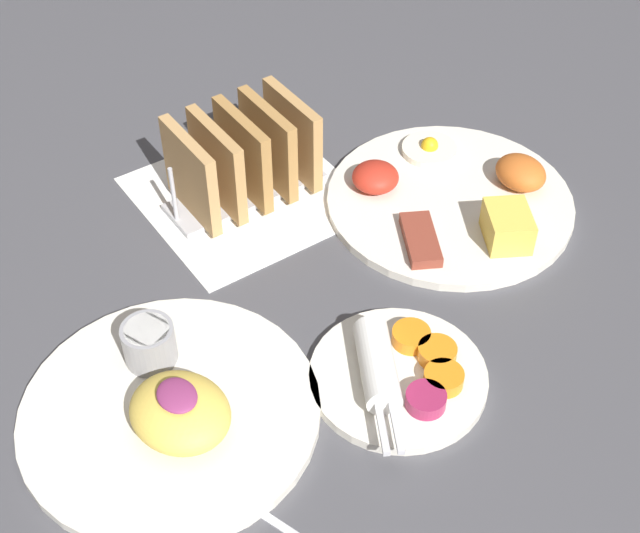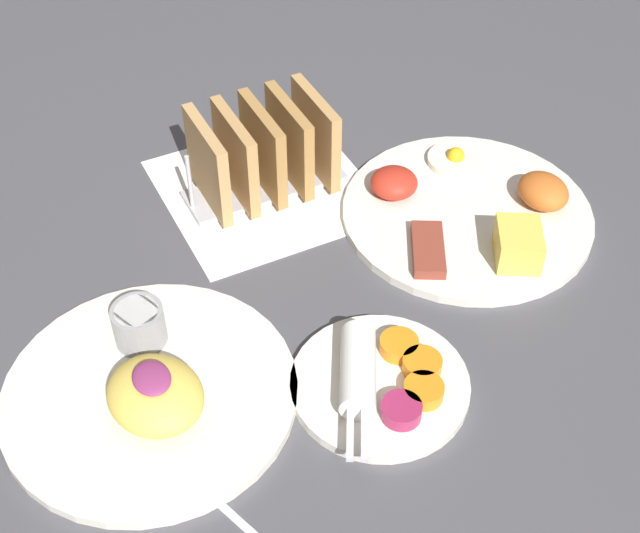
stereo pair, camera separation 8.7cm
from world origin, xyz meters
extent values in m
plane|color=#47474C|center=(0.00, 0.00, 0.00)|extent=(3.00, 3.00, 0.00)
cube|color=white|center=(-0.17, 0.01, 0.00)|extent=(0.22, 0.22, 0.00)
cylinder|color=silver|center=(-0.03, 0.19, 0.01)|extent=(0.27, 0.27, 0.01)
cube|color=#E5C64C|center=(0.06, 0.19, 0.03)|extent=(0.07, 0.07, 0.04)
ellipsoid|color=#C66023|center=(0.00, 0.27, 0.03)|extent=(0.06, 0.05, 0.03)
cylinder|color=#F4EACC|center=(-0.10, 0.22, 0.01)|extent=(0.06, 0.06, 0.01)
sphere|color=yellow|center=(-0.10, 0.22, 0.02)|extent=(0.02, 0.02, 0.02)
ellipsoid|color=red|center=(-0.09, 0.13, 0.02)|extent=(0.05, 0.05, 0.03)
cube|color=brown|center=(0.01, 0.11, 0.02)|extent=(0.08, 0.06, 0.01)
cylinder|color=silver|center=(0.14, -0.01, 0.01)|extent=(0.16, 0.16, 0.01)
cylinder|color=#99234C|center=(0.18, -0.01, 0.02)|extent=(0.04, 0.04, 0.01)
cylinder|color=orange|center=(0.17, 0.01, 0.02)|extent=(0.04, 0.04, 0.01)
cylinder|color=orange|center=(0.14, 0.03, 0.02)|extent=(0.04, 0.04, 0.01)
cylinder|color=orange|center=(0.11, 0.02, 0.02)|extent=(0.04, 0.04, 0.01)
cylinder|color=white|center=(0.13, -0.03, 0.03)|extent=(0.09, 0.07, 0.03)
cube|color=silver|center=(0.19, -0.06, 0.03)|extent=(0.05, 0.03, 0.00)
cube|color=silver|center=(0.19, -0.07, 0.03)|extent=(0.05, 0.03, 0.00)
cylinder|color=silver|center=(0.05, -0.20, 0.01)|extent=(0.26, 0.26, 0.01)
ellipsoid|color=#EAC651|center=(0.08, -0.20, 0.03)|extent=(0.11, 0.10, 0.04)
ellipsoid|color=#8C3366|center=(0.08, -0.20, 0.05)|extent=(0.04, 0.03, 0.01)
cylinder|color=#99999E|center=(-0.01, -0.19, 0.03)|extent=(0.05, 0.05, 0.04)
cylinder|color=white|center=(-0.01, -0.19, 0.05)|extent=(0.04, 0.04, 0.01)
cube|color=#B7B7BC|center=(-0.17, 0.01, 0.01)|extent=(0.06, 0.18, 0.01)
cube|color=tan|center=(-0.17, -0.05, 0.06)|extent=(0.10, 0.01, 0.10)
cube|color=tan|center=(-0.17, -0.02, 0.06)|extent=(0.10, 0.01, 0.10)
cube|color=#A5773F|center=(-0.17, 0.01, 0.06)|extent=(0.10, 0.01, 0.10)
cube|color=#A77941|center=(-0.17, 0.04, 0.06)|extent=(0.10, 0.01, 0.10)
cube|color=tan|center=(-0.17, 0.08, 0.06)|extent=(0.10, 0.01, 0.10)
cylinder|color=#B7B7BC|center=(-0.17, -0.07, 0.04)|extent=(0.01, 0.01, 0.07)
cylinder|color=#B7B7BC|center=(-0.17, 0.10, 0.04)|extent=(0.01, 0.01, 0.07)
cube|color=silver|center=(0.20, -0.18, 0.00)|extent=(0.11, 0.04, 0.00)
camera|label=1|loc=(0.51, -0.36, 0.64)|focal=50.00mm
camera|label=2|loc=(0.56, -0.28, 0.64)|focal=50.00mm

